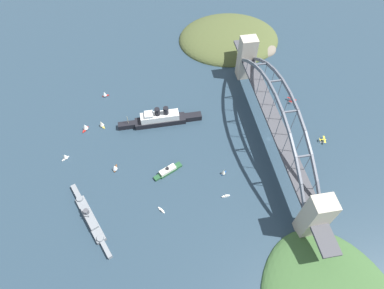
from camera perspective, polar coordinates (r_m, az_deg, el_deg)
The scene contains 16 objects.
ground_plane at distance 330.99m, azimuth 13.85°, elevation 1.05°, with size 1400.00×1400.00×0.00m, color #283D4C.
harbor_arch_bridge at distance 310.07m, azimuth 14.84°, elevation 4.19°, with size 259.97×18.13×64.58m.
headland_east_shore at distance 448.42m, azimuth 7.00°, elevation 18.50°, with size 116.62×134.98×30.30m.
ocean_liner at distance 331.64m, azimuth -5.79°, elevation 4.69°, with size 12.35×88.69×22.14m.
naval_cruiser at distance 287.40m, azimuth -18.15°, elevation -12.68°, with size 72.95×36.50×16.83m.
harbor_ferry_steamer at distance 297.41m, azimuth -4.42°, elevation -4.79°, with size 17.49×28.91×7.78m.
seaplane_taxiing_near_bridge at distance 372.24m, azimuth 17.71°, elevation 7.77°, with size 9.06×9.27×5.00m.
seaplane_second_in_formation at distance 344.88m, azimuth 22.87°, elevation 0.75°, with size 9.15×7.91×4.89m.
small_boat_0 at distance 342.68m, azimuth -16.25°, elevation 3.69°, with size 7.91×6.28×8.34m.
small_boat_1 at distance 344.82m, azimuth -18.97°, elevation 3.09°, with size 8.71×7.17×8.56m.
small_boat_2 at distance 295.90m, azimuth 5.79°, elevation -5.01°, with size 5.26×6.18×7.51m.
small_boat_3 at distance 328.47m, azimuth -22.19°, elevation -2.03°, with size 6.17×7.00×7.18m.
small_boat_4 at distance 286.71m, azimuth 6.21°, elevation -9.36°, with size 2.13×7.52×2.33m.
small_boat_5 at distance 280.44m, azimuth -5.60°, elevation -11.86°, with size 6.91×5.54×2.29m.
small_boat_6 at distance 373.30m, azimuth -15.71°, elevation 8.90°, with size 4.70×7.63×7.62m.
small_boat_7 at distance 305.88m, azimuth -13.98°, elevation -4.09°, with size 8.64×5.76×7.89m.
Camera 1 is at (-179.94, 111.02, 254.65)m, focal length 29.16 mm.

